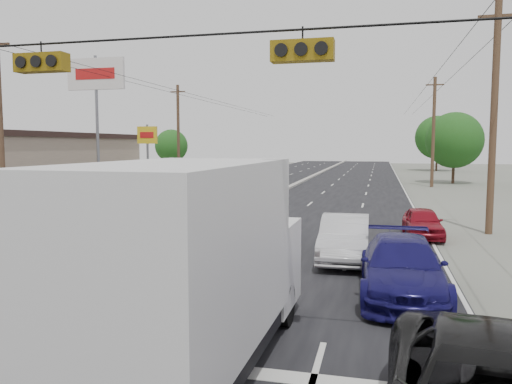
% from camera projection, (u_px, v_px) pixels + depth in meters
% --- Properties ---
extents(road_surface, '(20.00, 160.00, 0.02)m').
position_uv_depth(road_surface, '(277.00, 194.00, 39.34)').
color(road_surface, black).
rests_on(road_surface, ground).
extents(center_median, '(0.50, 160.00, 0.20)m').
position_uv_depth(center_median, '(277.00, 193.00, 39.33)').
color(center_median, gray).
rests_on(center_median, ground).
extents(parking_lot, '(10.00, 42.00, 0.02)m').
position_uv_depth(parking_lot, '(49.00, 195.00, 38.58)').
color(parking_lot, black).
rests_on(parking_lot, ground).
extents(utility_pole_left_b, '(1.60, 0.30, 10.00)m').
position_uv_depth(utility_pole_left_b, '(0.00, 123.00, 27.36)').
color(utility_pole_left_b, '#422D1E').
rests_on(utility_pole_left_b, ground).
extents(utility_pole_left_c, '(1.60, 0.30, 10.00)m').
position_uv_depth(utility_pole_left_c, '(178.00, 133.00, 51.51)').
color(utility_pole_left_c, '#422D1E').
rests_on(utility_pole_left_c, ground).
extents(utility_pole_right_b, '(1.60, 0.30, 10.00)m').
position_uv_depth(utility_pole_right_b, '(494.00, 116.00, 21.37)').
color(utility_pole_right_b, '#422D1E').
rests_on(utility_pole_right_b, ground).
extents(utility_pole_right_c, '(1.60, 0.30, 10.00)m').
position_uv_depth(utility_pole_right_c, '(433.00, 131.00, 45.52)').
color(utility_pole_right_c, '#422D1E').
rests_on(utility_pole_right_c, ground).
extents(traffic_signals, '(25.00, 0.30, 0.54)m').
position_uv_depth(traffic_signals, '(37.00, 61.00, 9.50)').
color(traffic_signals, black).
rests_on(traffic_signals, ground).
extents(pole_sign_billboard, '(5.00, 0.25, 11.00)m').
position_uv_depth(pole_sign_billboard, '(96.00, 83.00, 40.04)').
color(pole_sign_billboard, slate).
rests_on(pole_sign_billboard, ground).
extents(pole_sign_far, '(2.20, 0.25, 6.00)m').
position_uv_depth(pole_sign_far, '(147.00, 140.00, 52.42)').
color(pole_sign_far, slate).
rests_on(pole_sign_far, ground).
extents(tree_left_far, '(4.80, 4.80, 6.12)m').
position_uv_depth(tree_left_far, '(171.00, 146.00, 73.25)').
color(tree_left_far, '#382619').
rests_on(tree_left_far, ground).
extents(tree_right_mid, '(5.60, 5.60, 7.14)m').
position_uv_depth(tree_right_mid, '(454.00, 140.00, 49.83)').
color(tree_right_mid, '#382619').
rests_on(tree_right_mid, ground).
extents(tree_right_far, '(6.40, 6.40, 8.16)m').
position_uv_depth(tree_right_far, '(437.00, 137.00, 73.68)').
color(tree_right_far, '#382619').
rests_on(tree_right_far, ground).
extents(box_truck, '(2.66, 7.20, 3.62)m').
position_uv_depth(box_truck, '(193.00, 265.00, 8.48)').
color(box_truck, black).
rests_on(box_truck, ground).
extents(tan_sedan, '(2.31, 4.92, 1.39)m').
position_uv_depth(tan_sedan, '(77.00, 329.00, 8.68)').
color(tan_sedan, olive).
rests_on(tan_sedan, ground).
extents(red_sedan, '(1.44, 3.74, 1.22)m').
position_uv_depth(red_sedan, '(195.00, 267.00, 13.50)').
color(red_sedan, '#A50A0C').
rests_on(red_sedan, ground).
extents(queue_car_a, '(2.16, 4.72, 1.57)m').
position_uv_depth(queue_car_a, '(255.00, 223.00, 19.89)').
color(queue_car_a, black).
rests_on(queue_car_a, ground).
extents(queue_car_b, '(1.67, 4.55, 1.49)m').
position_uv_depth(queue_car_b, '(345.00, 238.00, 16.82)').
color(queue_car_b, silver).
rests_on(queue_car_b, ground).
extents(queue_car_d, '(2.18, 5.15, 1.48)m').
position_uv_depth(queue_car_d, '(402.00, 268.00, 12.78)').
color(queue_car_d, '#151155').
rests_on(queue_car_d, ground).
extents(queue_car_e, '(1.66, 3.71, 1.24)m').
position_uv_depth(queue_car_e, '(423.00, 223.00, 20.95)').
color(queue_car_e, maroon).
rests_on(queue_car_e, ground).
extents(oncoming_near, '(2.50, 5.03, 1.40)m').
position_uv_depth(oncoming_near, '(118.00, 218.00, 21.71)').
color(oncoming_near, black).
rests_on(oncoming_near, ground).
extents(oncoming_far, '(2.64, 5.06, 1.36)m').
position_uv_depth(oncoming_far, '(194.00, 196.00, 31.41)').
color(oncoming_far, '#939599').
rests_on(oncoming_far, ground).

